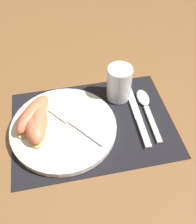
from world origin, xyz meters
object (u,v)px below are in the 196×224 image
citrus_wedge_1 (38,122)px  citrus_wedge_2 (35,129)px  juice_glass (119,85)px  spoon (145,104)px  knife (137,115)px  citrus_wedge_0 (33,115)px  plate (64,128)px  fork (72,122)px

citrus_wedge_1 → citrus_wedge_2: size_ratio=1.32×
juice_glass → spoon: (0.07, -0.05, -0.04)m
knife → citrus_wedge_0: 0.27m
citrus_wedge_0 → citrus_wedge_1: 0.03m
plate → citrus_wedge_0: citrus_wedge_0 is taller
citrus_wedge_1 → plate: bearing=-10.1°
fork → citrus_wedge_1: (-0.08, 0.00, 0.02)m
juice_glass → spoon: size_ratio=0.54×
juice_glass → spoon: 0.09m
knife → citrus_wedge_2: 0.27m
plate → spoon: (0.23, 0.04, -0.00)m
plate → citrus_wedge_2: size_ratio=2.78×
spoon → citrus_wedge_0: size_ratio=1.35×
knife → citrus_wedge_1: 0.26m
citrus_wedge_2 → citrus_wedge_1: bearing=67.1°
plate → spoon: plate is taller
citrus_wedge_0 → citrus_wedge_2: (0.00, -0.05, -0.00)m
fork → knife: bearing=-0.1°
citrus_wedge_0 → knife: bearing=-6.2°
spoon → citrus_wedge_2: citrus_wedge_2 is taller
knife → spoon: (0.03, 0.03, 0.00)m
citrus_wedge_1 → juice_glass: bearing=19.2°
citrus_wedge_1 → citrus_wedge_2: (-0.01, -0.02, -0.00)m
spoon → citrus_wedge_1: size_ratio=1.44×
plate → spoon: 0.24m
juice_glass → citrus_wedge_0: juice_glass is taller
juice_glass → knife: (0.03, -0.08, -0.04)m
citrus_wedge_0 → citrus_wedge_1: bearing=-65.8°
citrus_wedge_1 → citrus_wedge_2: citrus_wedge_1 is taller
fork → citrus_wedge_2: (-0.09, -0.02, 0.02)m
plate → juice_glass: (0.17, 0.09, 0.04)m
juice_glass → citrus_wedge_2: juice_glass is taller
spoon → citrus_wedge_0: bearing=-179.3°
juice_glass → knife: 0.10m
citrus_wedge_0 → juice_glass: bearing=12.7°
knife → citrus_wedge_2: size_ratio=2.27×
plate → knife: size_ratio=1.23×
juice_glass → spoon: juice_glass is taller
citrus_wedge_1 → citrus_wedge_0: bearing=114.2°
citrus_wedge_0 → fork: bearing=-17.5°
spoon → citrus_wedge_2: (-0.30, -0.05, 0.03)m
knife → citrus_wedge_2: citrus_wedge_2 is taller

